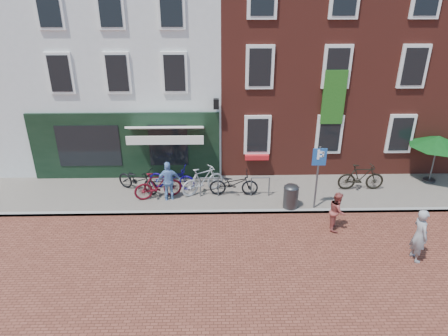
{
  "coord_description": "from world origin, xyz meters",
  "views": [
    {
      "loc": [
        -1.23,
        -13.18,
        8.24
      ],
      "look_at": [
        -0.93,
        0.72,
        1.56
      ],
      "focal_mm": 33.37,
      "sensor_mm": 36.0,
      "label": 1
    }
  ],
  "objects_px": {
    "parasol": "(439,139)",
    "bicycle_5": "(361,177)",
    "cafe_person": "(169,181)",
    "parking_sign": "(318,167)",
    "bicycle_0": "(138,180)",
    "bicycle_3": "(203,180)",
    "bicycle_2": "(172,177)",
    "bicycle_4": "(234,183)",
    "litter_bin": "(291,195)",
    "boy": "(337,211)",
    "bicycle_1": "(158,185)",
    "woman": "(420,235)"
  },
  "relations": [
    {
      "from": "woman",
      "to": "bicycle_3",
      "type": "distance_m",
      "value": 7.97
    },
    {
      "from": "parasol",
      "to": "bicycle_0",
      "type": "height_order",
      "value": "parasol"
    },
    {
      "from": "bicycle_0",
      "to": "bicycle_4",
      "type": "height_order",
      "value": "same"
    },
    {
      "from": "cafe_person",
      "to": "bicycle_1",
      "type": "distance_m",
      "value": 0.51
    },
    {
      "from": "woman",
      "to": "bicycle_1",
      "type": "height_order",
      "value": "woman"
    },
    {
      "from": "woman",
      "to": "cafe_person",
      "type": "relative_size",
      "value": 1.12
    },
    {
      "from": "boy",
      "to": "woman",
      "type": "bearing_deg",
      "value": -119.83
    },
    {
      "from": "parking_sign",
      "to": "woman",
      "type": "distance_m",
      "value": 4.02
    },
    {
      "from": "parasol",
      "to": "boy",
      "type": "xyz_separation_m",
      "value": [
        -4.9,
        -3.33,
        -1.29
      ]
    },
    {
      "from": "parasol",
      "to": "boy",
      "type": "relative_size",
      "value": 1.61
    },
    {
      "from": "bicycle_2",
      "to": "bicycle_3",
      "type": "bearing_deg",
      "value": -94.63
    },
    {
      "from": "bicycle_0",
      "to": "boy",
      "type": "bearing_deg",
      "value": -81.44
    },
    {
      "from": "parking_sign",
      "to": "woman",
      "type": "height_order",
      "value": "parking_sign"
    },
    {
      "from": "litter_bin",
      "to": "bicycle_5",
      "type": "relative_size",
      "value": 0.55
    },
    {
      "from": "bicycle_1",
      "to": "bicycle_5",
      "type": "bearing_deg",
      "value": -102.78
    },
    {
      "from": "parking_sign",
      "to": "bicycle_3",
      "type": "height_order",
      "value": "parking_sign"
    },
    {
      "from": "litter_bin",
      "to": "bicycle_4",
      "type": "relative_size",
      "value": 0.53
    },
    {
      "from": "parking_sign",
      "to": "bicycle_5",
      "type": "relative_size",
      "value": 1.34
    },
    {
      "from": "bicycle_0",
      "to": "bicycle_5",
      "type": "relative_size",
      "value": 1.03
    },
    {
      "from": "bicycle_2",
      "to": "bicycle_3",
      "type": "height_order",
      "value": "bicycle_3"
    },
    {
      "from": "cafe_person",
      "to": "parking_sign",
      "type": "bearing_deg",
      "value": 159.97
    },
    {
      "from": "parking_sign",
      "to": "bicycle_2",
      "type": "relative_size",
      "value": 1.3
    },
    {
      "from": "bicycle_0",
      "to": "bicycle_5",
      "type": "bearing_deg",
      "value": -61.54
    },
    {
      "from": "woman",
      "to": "boy",
      "type": "height_order",
      "value": "woman"
    },
    {
      "from": "bicycle_3",
      "to": "bicycle_4",
      "type": "distance_m",
      "value": 1.24
    },
    {
      "from": "bicycle_0",
      "to": "bicycle_1",
      "type": "height_order",
      "value": "bicycle_1"
    },
    {
      "from": "parking_sign",
      "to": "cafe_person",
      "type": "bearing_deg",
      "value": 172.13
    },
    {
      "from": "boy",
      "to": "parasol",
      "type": "bearing_deg",
      "value": -44.98
    },
    {
      "from": "bicycle_2",
      "to": "bicycle_3",
      "type": "distance_m",
      "value": 1.32
    },
    {
      "from": "bicycle_0",
      "to": "bicycle_1",
      "type": "relative_size",
      "value": 1.03
    },
    {
      "from": "boy",
      "to": "bicycle_0",
      "type": "xyz_separation_m",
      "value": [
        -7.3,
        2.7,
        -0.1
      ]
    },
    {
      "from": "bicycle_1",
      "to": "bicycle_4",
      "type": "height_order",
      "value": "bicycle_1"
    },
    {
      "from": "bicycle_4",
      "to": "bicycle_5",
      "type": "height_order",
      "value": "bicycle_5"
    },
    {
      "from": "cafe_person",
      "to": "bicycle_0",
      "type": "distance_m",
      "value": 1.52
    },
    {
      "from": "litter_bin",
      "to": "bicycle_1",
      "type": "height_order",
      "value": "bicycle_1"
    },
    {
      "from": "bicycle_2",
      "to": "bicycle_4",
      "type": "height_order",
      "value": "same"
    },
    {
      "from": "parasol",
      "to": "bicycle_3",
      "type": "height_order",
      "value": "parasol"
    },
    {
      "from": "bicycle_2",
      "to": "bicycle_4",
      "type": "relative_size",
      "value": 1.0
    },
    {
      "from": "parasol",
      "to": "bicycle_4",
      "type": "bearing_deg",
      "value": -173.03
    },
    {
      "from": "bicycle_3",
      "to": "bicycle_2",
      "type": "bearing_deg",
      "value": 42.83
    },
    {
      "from": "bicycle_0",
      "to": "bicycle_5",
      "type": "height_order",
      "value": "bicycle_5"
    },
    {
      "from": "bicycle_3",
      "to": "bicycle_4",
      "type": "relative_size",
      "value": 0.97
    },
    {
      "from": "woman",
      "to": "bicycle_4",
      "type": "relative_size",
      "value": 0.93
    },
    {
      "from": "parasol",
      "to": "bicycle_5",
      "type": "distance_m",
      "value": 3.54
    },
    {
      "from": "bicycle_5",
      "to": "litter_bin",
      "type": "bearing_deg",
      "value": 113.82
    },
    {
      "from": "bicycle_0",
      "to": "bicycle_3",
      "type": "height_order",
      "value": "bicycle_3"
    },
    {
      "from": "parasol",
      "to": "bicycle_3",
      "type": "relative_size",
      "value": 1.23
    },
    {
      "from": "bicycle_2",
      "to": "bicycle_0",
      "type": "bearing_deg",
      "value": 110.05
    },
    {
      "from": "bicycle_0",
      "to": "bicycle_1",
      "type": "bearing_deg",
      "value": -94.38
    },
    {
      "from": "litter_bin",
      "to": "parasol",
      "type": "distance_m",
      "value": 6.73
    }
  ]
}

